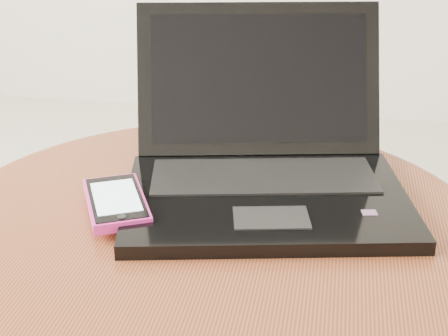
# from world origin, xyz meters

# --- Properties ---
(table) EXTENTS (0.70, 0.70, 0.56)m
(table) POSITION_xyz_m (0.07, 0.07, 0.44)
(table) COLOR #53250E
(table) RESTS_ON ground
(laptop) EXTENTS (0.41, 0.40, 0.22)m
(laptop) POSITION_xyz_m (0.13, 0.17, 0.60)
(laptop) COLOR black
(laptop) RESTS_ON table
(phone_black) EXTENTS (0.11, 0.12, 0.01)m
(phone_black) POSITION_xyz_m (-0.02, 0.11, 0.56)
(phone_black) COLOR black
(phone_black) RESTS_ON table
(phone_pink) EXTENTS (0.12, 0.14, 0.02)m
(phone_pink) POSITION_xyz_m (-0.04, 0.07, 0.57)
(phone_pink) COLOR #E8309D
(phone_pink) RESTS_ON phone_black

